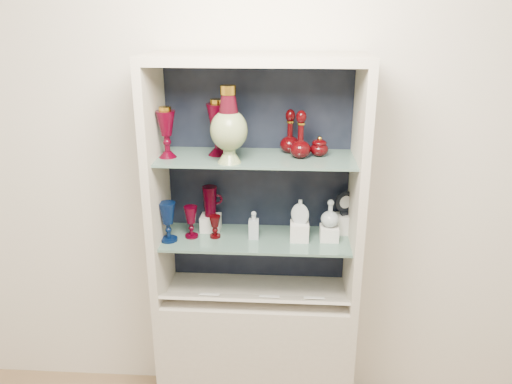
# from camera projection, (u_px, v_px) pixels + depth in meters

# --- Properties ---
(wall_back) EXTENTS (3.50, 0.02, 2.80)m
(wall_back) POSITION_uv_depth(u_px,v_px,m) (259.00, 159.00, 2.56)
(wall_back) COLOR white
(wall_back) RESTS_ON ground
(cabinet_base) EXTENTS (1.00, 0.40, 0.75)m
(cabinet_base) POSITION_uv_depth(u_px,v_px,m) (256.00, 352.00, 2.70)
(cabinet_base) COLOR beige
(cabinet_base) RESTS_ON ground
(cabinet_back_panel) EXTENTS (0.98, 0.02, 1.15)m
(cabinet_back_panel) POSITION_uv_depth(u_px,v_px,m) (258.00, 175.00, 2.56)
(cabinet_back_panel) COLOR black
(cabinet_back_panel) RESTS_ON cabinet_base
(cabinet_side_left) EXTENTS (0.04, 0.40, 1.15)m
(cabinet_side_left) POSITION_uv_depth(u_px,v_px,m) (157.00, 185.00, 2.41)
(cabinet_side_left) COLOR beige
(cabinet_side_left) RESTS_ON cabinet_base
(cabinet_side_right) EXTENTS (0.04, 0.40, 1.15)m
(cabinet_side_right) POSITION_uv_depth(u_px,v_px,m) (357.00, 189.00, 2.35)
(cabinet_side_right) COLOR beige
(cabinet_side_right) RESTS_ON cabinet_base
(cabinet_top_cap) EXTENTS (1.00, 0.40, 0.04)m
(cabinet_top_cap) POSITION_uv_depth(u_px,v_px,m) (256.00, 59.00, 2.18)
(cabinet_top_cap) COLOR beige
(cabinet_top_cap) RESTS_ON cabinet_side_left
(shelf_lower) EXTENTS (0.92, 0.34, 0.01)m
(shelf_lower) POSITION_uv_depth(u_px,v_px,m) (256.00, 239.00, 2.49)
(shelf_lower) COLOR slate
(shelf_lower) RESTS_ON cabinet_side_left
(shelf_upper) EXTENTS (0.92, 0.34, 0.01)m
(shelf_upper) POSITION_uv_depth(u_px,v_px,m) (256.00, 158.00, 2.35)
(shelf_upper) COLOR slate
(shelf_upper) RESTS_ON cabinet_side_left
(label_ledge) EXTENTS (0.92, 0.17, 0.09)m
(label_ledge) POSITION_uv_depth(u_px,v_px,m) (255.00, 298.00, 2.46)
(label_ledge) COLOR beige
(label_ledge) RESTS_ON cabinet_base
(label_card_0) EXTENTS (0.10, 0.06, 0.03)m
(label_card_0) POSITION_uv_depth(u_px,v_px,m) (210.00, 294.00, 2.47)
(label_card_0) COLOR white
(label_card_0) RESTS_ON label_ledge
(label_card_1) EXTENTS (0.10, 0.06, 0.03)m
(label_card_1) POSITION_uv_depth(u_px,v_px,m) (314.00, 298.00, 2.44)
(label_card_1) COLOR white
(label_card_1) RESTS_ON label_ledge
(label_card_2) EXTENTS (0.10, 0.06, 0.03)m
(label_card_2) POSITION_uv_depth(u_px,v_px,m) (269.00, 296.00, 2.45)
(label_card_2) COLOR white
(label_card_2) RESTS_ON label_ledge
(pedestal_lamp_left) EXTENTS (0.11, 0.11, 0.24)m
(pedestal_lamp_left) POSITION_uv_depth(u_px,v_px,m) (166.00, 132.00, 2.30)
(pedestal_lamp_left) COLOR #450112
(pedestal_lamp_left) RESTS_ON shelf_upper
(pedestal_lamp_right) EXTENTS (0.10, 0.10, 0.26)m
(pedestal_lamp_right) POSITION_uv_depth(u_px,v_px,m) (217.00, 127.00, 2.34)
(pedestal_lamp_right) COLOR #450112
(pedestal_lamp_right) RESTS_ON shelf_upper
(enamel_urn) EXTENTS (0.22, 0.22, 0.35)m
(enamel_urn) POSITION_uv_depth(u_px,v_px,m) (229.00, 125.00, 2.20)
(enamel_urn) COLOR #094018
(enamel_urn) RESTS_ON shelf_upper
(ruby_decanter_a) EXTENTS (0.12, 0.12, 0.25)m
(ruby_decanter_a) POSITION_uv_depth(u_px,v_px,m) (301.00, 132.00, 2.29)
(ruby_decanter_a) COLOR #3E0305
(ruby_decanter_a) RESTS_ON shelf_upper
(ruby_decanter_b) EXTENTS (0.11, 0.11, 0.22)m
(ruby_decanter_b) POSITION_uv_depth(u_px,v_px,m) (290.00, 130.00, 2.38)
(ruby_decanter_b) COLOR #3E0305
(ruby_decanter_b) RESTS_ON shelf_upper
(lidded_bowl) EXTENTS (0.11, 0.11, 0.10)m
(lidded_bowl) POSITION_uv_depth(u_px,v_px,m) (319.00, 146.00, 2.34)
(lidded_bowl) COLOR #3E0305
(lidded_bowl) RESTS_ON shelf_upper
(cobalt_goblet) EXTENTS (0.09, 0.09, 0.20)m
(cobalt_goblet) POSITION_uv_depth(u_px,v_px,m) (168.00, 222.00, 2.43)
(cobalt_goblet) COLOR #06153C
(cobalt_goblet) RESTS_ON shelf_lower
(ruby_goblet_tall) EXTENTS (0.07, 0.07, 0.16)m
(ruby_goblet_tall) POSITION_uv_depth(u_px,v_px,m) (191.00, 222.00, 2.47)
(ruby_goblet_tall) COLOR #450112
(ruby_goblet_tall) RESTS_ON shelf_lower
(ruby_goblet_small) EXTENTS (0.07, 0.07, 0.11)m
(ruby_goblet_small) POSITION_uv_depth(u_px,v_px,m) (215.00, 227.00, 2.48)
(ruby_goblet_small) COLOR #3E0305
(ruby_goblet_small) RESTS_ON shelf_lower
(riser_ruby_pitcher) EXTENTS (0.10, 0.10, 0.08)m
(riser_ruby_pitcher) POSITION_uv_depth(u_px,v_px,m) (211.00, 223.00, 2.57)
(riser_ruby_pitcher) COLOR silver
(riser_ruby_pitcher) RESTS_ON shelf_lower
(ruby_pitcher) EXTENTS (0.13, 0.10, 0.16)m
(ruby_pitcher) POSITION_uv_depth(u_px,v_px,m) (210.00, 201.00, 2.53)
(ruby_pitcher) COLOR #450112
(ruby_pitcher) RESTS_ON riser_ruby_pitcher
(clear_square_bottle) EXTENTS (0.05, 0.05, 0.14)m
(clear_square_bottle) POSITION_uv_depth(u_px,v_px,m) (254.00, 225.00, 2.46)
(clear_square_bottle) COLOR #A2B1BA
(clear_square_bottle) RESTS_ON shelf_lower
(riser_flat_flask) EXTENTS (0.09, 0.09, 0.09)m
(riser_flat_flask) POSITION_uv_depth(u_px,v_px,m) (299.00, 231.00, 2.45)
(riser_flat_flask) COLOR silver
(riser_flat_flask) RESTS_ON shelf_lower
(flat_flask) EXTENTS (0.10, 0.06, 0.12)m
(flat_flask) POSITION_uv_depth(u_px,v_px,m) (300.00, 211.00, 2.42)
(flat_flask) COLOR #B3C0C6
(flat_flask) RESTS_ON riser_flat_flask
(riser_clear_round_decanter) EXTENTS (0.09, 0.09, 0.07)m
(riser_clear_round_decanter) POSITION_uv_depth(u_px,v_px,m) (329.00, 233.00, 2.46)
(riser_clear_round_decanter) COLOR silver
(riser_clear_round_decanter) RESTS_ON shelf_lower
(clear_round_decanter) EXTENTS (0.11, 0.11, 0.13)m
(clear_round_decanter) POSITION_uv_depth(u_px,v_px,m) (330.00, 214.00, 2.42)
(clear_round_decanter) COLOR #A2B1BA
(clear_round_decanter) RESTS_ON riser_clear_round_decanter
(riser_cameo_medallion) EXTENTS (0.08, 0.08, 0.10)m
(riser_cameo_medallion) POSITION_uv_depth(u_px,v_px,m) (344.00, 224.00, 2.53)
(riser_cameo_medallion) COLOR silver
(riser_cameo_medallion) RESTS_ON shelf_lower
(cameo_medallion) EXTENTS (0.12, 0.08, 0.13)m
(cameo_medallion) POSITION_uv_depth(u_px,v_px,m) (345.00, 203.00, 2.49)
(cameo_medallion) COLOR black
(cameo_medallion) RESTS_ON riser_cameo_medallion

